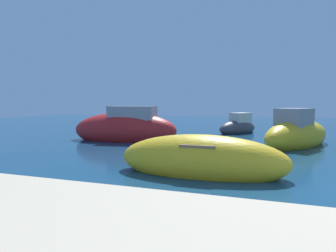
{
  "coord_description": "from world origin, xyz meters",
  "views": [
    {
      "loc": [
        -3.63,
        -6.76,
        2.15
      ],
      "look_at": [
        -8.52,
        8.48,
        0.82
      ],
      "focal_mm": 28.78,
      "sensor_mm": 36.0,
      "label": 1
    }
  ],
  "objects_px": {
    "moored_boat_3": "(201,160)",
    "moored_boat_2": "(297,135)",
    "moored_boat_0": "(126,129)",
    "moored_boat_4": "(238,127)"
  },
  "relations": [
    {
      "from": "moored_boat_0",
      "to": "moored_boat_3",
      "type": "relative_size",
      "value": 1.24
    },
    {
      "from": "moored_boat_2",
      "to": "moored_boat_3",
      "type": "bearing_deg",
      "value": -175.83
    },
    {
      "from": "moored_boat_3",
      "to": "moored_boat_2",
      "type": "bearing_deg",
      "value": 62.21
    },
    {
      "from": "moored_boat_2",
      "to": "moored_boat_4",
      "type": "bearing_deg",
      "value": 62.68
    },
    {
      "from": "moored_boat_4",
      "to": "moored_boat_2",
      "type": "bearing_deg",
      "value": 65.48
    },
    {
      "from": "moored_boat_4",
      "to": "moored_boat_3",
      "type": "bearing_deg",
      "value": 32.4
    },
    {
      "from": "moored_boat_0",
      "to": "moored_boat_2",
      "type": "distance_m",
      "value": 9.31
    },
    {
      "from": "moored_boat_2",
      "to": "moored_boat_0",
      "type": "bearing_deg",
      "value": 126.58
    },
    {
      "from": "moored_boat_0",
      "to": "moored_boat_3",
      "type": "xyz_separation_m",
      "value": [
        5.66,
        -6.17,
        -0.24
      ]
    },
    {
      "from": "moored_boat_2",
      "to": "moored_boat_4",
      "type": "height_order",
      "value": "moored_boat_2"
    }
  ]
}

